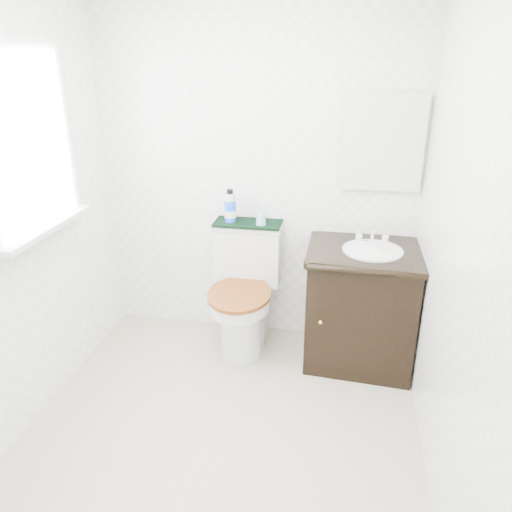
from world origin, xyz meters
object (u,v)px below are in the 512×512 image
(trash_bin, at_px, (249,314))
(mouthwash_bottle, at_px, (230,207))
(cup, at_px, (261,218))
(toilet, at_px, (245,296))
(vanity, at_px, (363,303))

(trash_bin, bearing_deg, mouthwash_bottle, -171.59)
(mouthwash_bottle, height_order, cup, mouthwash_bottle)
(toilet, xyz_separation_m, mouthwash_bottle, (-0.12, 0.12, 0.62))
(vanity, distance_m, cup, 0.89)
(vanity, bearing_deg, mouthwash_bottle, 169.23)
(toilet, height_order, vanity, vanity)
(vanity, bearing_deg, trash_bin, 166.46)
(toilet, xyz_separation_m, trash_bin, (-0.00, 0.14, -0.22))
(cup, bearing_deg, mouthwash_bottle, 171.82)
(trash_bin, relative_size, cup, 3.60)
(toilet, height_order, cup, cup)
(cup, bearing_deg, vanity, -11.55)
(mouthwash_bottle, relative_size, cup, 2.64)
(vanity, relative_size, cup, 10.62)
(vanity, height_order, trash_bin, vanity)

